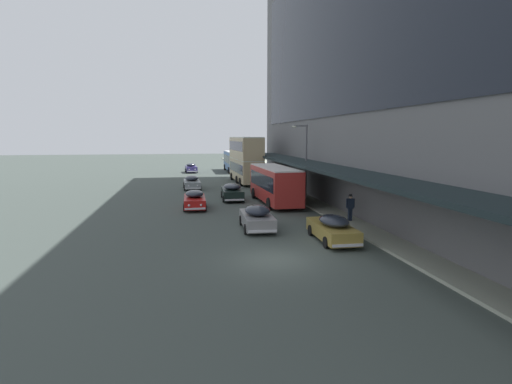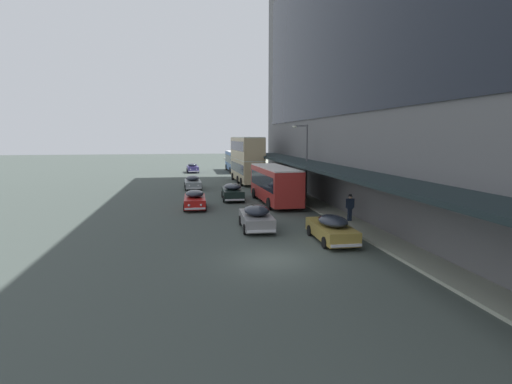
{
  "view_description": "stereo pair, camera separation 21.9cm",
  "coord_description": "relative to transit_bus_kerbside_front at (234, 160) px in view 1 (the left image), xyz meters",
  "views": [
    {
      "loc": [
        -4.33,
        -18.38,
        6.0
      ],
      "look_at": [
        1.38,
        12.84,
        1.54
      ],
      "focal_mm": 28.0,
      "sensor_mm": 36.0,
      "label": 1
    },
    {
      "loc": [
        -4.11,
        -18.42,
        6.0
      ],
      "look_at": [
        1.38,
        12.84,
        1.54
      ],
      "focal_mm": 28.0,
      "sensor_mm": 36.0,
      "label": 2
    }
  ],
  "objects": [
    {
      "name": "sedan_second_mid",
      "position": [
        -7.23,
        -0.65,
        -1.19
      ],
      "size": [
        2.05,
        4.33,
        1.53
      ],
      "color": "navy",
      "rests_on": "ground"
    },
    {
      "name": "transit_bus_kerbside_rear",
      "position": [
        -0.58,
        -16.68,
        1.22
      ],
      "size": [
        3.09,
        10.7,
        5.88
      ],
      "color": "tan",
      "rests_on": "ground"
    },
    {
      "name": "ground",
      "position": [
        -4.18,
        -49.15,
        -1.96
      ],
      "size": [
        240.0,
        240.0,
        0.0
      ],
      "primitive_type": "plane",
      "color": "#404944"
    },
    {
      "name": "sedan_lead_mid",
      "position": [
        -7.64,
        -34.26,
        -1.21
      ],
      "size": [
        1.9,
        4.53,
        1.5
      ],
      "color": "#AD1513",
      "rests_on": "ground"
    },
    {
      "name": "transit_bus_kerbside_far",
      "position": [
        -0.51,
        -33.03,
        -0.06
      ],
      "size": [
        2.97,
        9.61,
        3.3
      ],
      "color": "#AC2925",
      "rests_on": "ground"
    },
    {
      "name": "street_lamp",
      "position": [
        2.65,
        -31.66,
        2.2
      ],
      "size": [
        1.5,
        0.28,
        6.88
      ],
      "color": "#4C4C51",
      "rests_on": "sidewalk_kerb"
    },
    {
      "name": "fire_hydrant",
      "position": [
        2.35,
        -32.44,
        -1.46
      ],
      "size": [
        0.2,
        0.4,
        0.7
      ],
      "color": "red",
      "rests_on": "sidewalk_kerb"
    },
    {
      "name": "sidewalk_kerb",
      "position": [
        6.82,
        -49.15,
        -1.88
      ],
      "size": [
        10.0,
        180.0,
        0.15
      ],
      "primitive_type": "cube",
      "color": "#9DA28E",
      "rests_on": "ground"
    },
    {
      "name": "sedan_oncoming_front",
      "position": [
        -0.15,
        -46.31,
        -1.2
      ],
      "size": [
        1.97,
        4.83,
        1.53
      ],
      "color": "olive",
      "rests_on": "ground"
    },
    {
      "name": "transit_bus_kerbside_front",
      "position": [
        0.0,
        0.0,
        0.0
      ],
      "size": [
        2.69,
        10.36,
        3.41
      ],
      "color": "#3964A2",
      "rests_on": "ground"
    },
    {
      "name": "sedan_far_back",
      "position": [
        -7.58,
        -21.58,
        -1.21
      ],
      "size": [
        1.98,
        4.72,
        1.5
      ],
      "color": "gray",
      "rests_on": "ground"
    },
    {
      "name": "pedestrian_at_kerb",
      "position": [
        2.85,
        -41.86,
        -0.78
      ],
      "size": [
        0.62,
        0.33,
        1.86
      ],
      "color": "#1A2336",
      "rests_on": "sidewalk_kerb"
    },
    {
      "name": "sedan_trailing_near",
      "position": [
        -3.88,
        -42.6,
        -1.18
      ],
      "size": [
        2.08,
        4.57,
        1.59
      ],
      "color": "gray",
      "rests_on": "ground"
    },
    {
      "name": "sedan_second_near",
      "position": [
        -4.0,
        -30.35,
        -1.17
      ],
      "size": [
        2.12,
        5.0,
        1.58
      ],
      "color": "black",
      "rests_on": "ground"
    }
  ]
}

